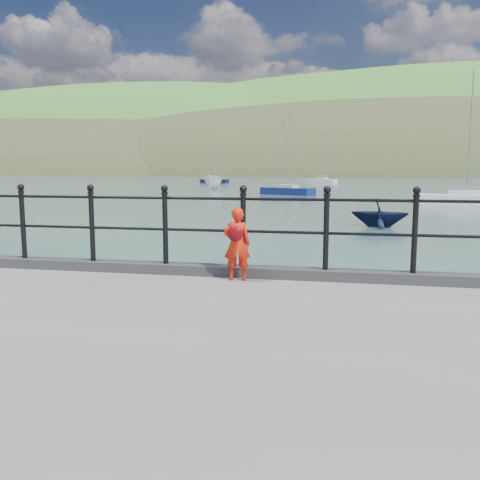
% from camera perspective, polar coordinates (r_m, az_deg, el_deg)
% --- Properties ---
extents(ground, '(600.00, 600.00, 0.00)m').
position_cam_1_polar(ground, '(8.08, -3.70, -10.64)').
color(ground, '#2D4251').
rests_on(ground, ground).
extents(kerb, '(60.00, 0.30, 0.15)m').
position_cam_1_polar(kerb, '(7.66, -4.06, -3.35)').
color(kerb, '#28282B').
rests_on(kerb, quay).
extents(railing, '(18.11, 0.11, 1.20)m').
position_cam_1_polar(railing, '(7.55, -4.12, 2.23)').
color(railing, black).
rests_on(railing, kerb).
extents(far_shore, '(830.00, 200.00, 156.00)m').
position_cam_1_polar(far_shore, '(250.73, 19.67, 1.78)').
color(far_shore, '#333A21').
rests_on(far_shore, ground).
extents(child, '(0.42, 0.35, 1.04)m').
position_cam_1_polar(child, '(7.19, -0.35, -0.40)').
color(child, red).
rests_on(child, quay).
extents(launch_white, '(1.81, 4.76, 1.83)m').
position_cam_1_polar(launch_white, '(63.87, -3.01, 6.50)').
color(launch_white, silver).
rests_on(launch_white, ground).
extents(launch_navy, '(2.70, 2.42, 1.29)m').
position_cam_1_polar(launch_navy, '(23.51, 15.40, 2.99)').
color(launch_navy, black).
rests_on(launch_navy, ground).
extents(sailboat_near, '(7.28, 2.72, 9.65)m').
position_cam_1_polar(sailboat_near, '(40.56, 24.04, 4.14)').
color(sailboat_near, silver).
rests_on(sailboat_near, ground).
extents(sailboat_left, '(5.39, 2.77, 7.47)m').
position_cam_1_polar(sailboat_left, '(92.06, -2.88, 6.60)').
color(sailboat_left, black).
rests_on(sailboat_left, ground).
extents(sailboat_deep, '(5.80, 4.16, 8.46)m').
position_cam_1_polar(sailboat_deep, '(94.79, 9.18, 6.55)').
color(sailboat_deep, silver).
rests_on(sailboat_deep, ground).
extents(sailboat_port, '(5.76, 4.23, 8.16)m').
position_cam_1_polar(sailboat_port, '(51.17, 5.35, 5.46)').
color(sailboat_port, '#122051').
rests_on(sailboat_port, ground).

